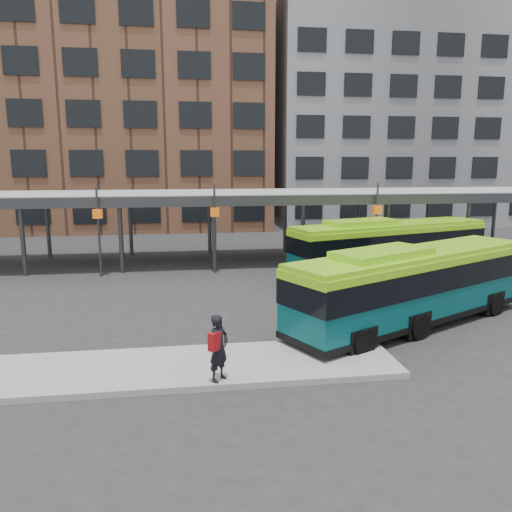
{
  "coord_description": "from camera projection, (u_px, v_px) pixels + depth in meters",
  "views": [
    {
      "loc": [
        -4.6,
        -16.73,
        5.95
      ],
      "look_at": [
        -1.48,
        4.87,
        1.8
      ],
      "focal_mm": 35.0,
      "sensor_mm": 36.0,
      "label": 1
    }
  ],
  "objects": [
    {
      "name": "building_grey",
      "position": [
        391.0,
        120.0,
        49.51
      ],
      "size": [
        24.0,
        14.0,
        20.0
      ],
      "primitive_type": "cube",
      "color": "slate",
      "rests_on": "ground"
    },
    {
      "name": "ground",
      "position": [
        316.0,
        329.0,
        18.02
      ],
      "size": [
        120.0,
        120.0,
        0.0
      ],
      "primitive_type": "plane",
      "color": "#28282B",
      "rests_on": "ground"
    },
    {
      "name": "building_brick",
      "position": [
        122.0,
        105.0,
        45.68
      ],
      "size": [
        26.0,
        14.0,
        22.0
      ],
      "primitive_type": "cube",
      "color": "brown",
      "rests_on": "ground"
    },
    {
      "name": "bike_rack",
      "position": [
        474.0,
        249.0,
        31.56
      ],
      "size": [
        6.34,
        1.59,
        1.05
      ],
      "color": "slate",
      "rests_on": "ground"
    },
    {
      "name": "bus_front",
      "position": [
        413.0,
        284.0,
        18.14
      ],
      "size": [
        10.78,
        7.01,
        3.01
      ],
      "rotation": [
        0.0,
        0.0,
        0.47
      ],
      "color": "#06464A",
      "rests_on": "ground"
    },
    {
      "name": "boarding_island",
      "position": [
        157.0,
        369.0,
        14.31
      ],
      "size": [
        14.0,
        3.0,
        0.18
      ],
      "primitive_type": "cube",
      "color": "gray",
      "rests_on": "ground"
    },
    {
      "name": "bus_rear",
      "position": [
        389.0,
        246.0,
        26.07
      ],
      "size": [
        11.28,
        5.48,
        3.05
      ],
      "rotation": [
        0.0,
        0.0,
        0.3
      ],
      "color": "#06464A",
      "rests_on": "ground"
    },
    {
      "name": "canopy",
      "position": [
        260.0,
        196.0,
        29.79
      ],
      "size": [
        40.0,
        6.53,
        4.8
      ],
      "color": "#999B9E",
      "rests_on": "ground"
    },
    {
      "name": "pedestrian",
      "position": [
        219.0,
        348.0,
        13.19
      ],
      "size": [
        0.76,
        0.78,
        1.81
      ],
      "rotation": [
        0.0,
        0.0,
        0.84
      ],
      "color": "black",
      "rests_on": "boarding_island"
    }
  ]
}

